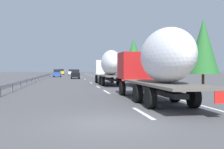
{
  "coord_description": "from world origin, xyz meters",
  "views": [
    {
      "loc": [
        -9.36,
        1.41,
        1.91
      ],
      "look_at": [
        20.64,
        -3.52,
        1.29
      ],
      "focal_mm": 43.54,
      "sensor_mm": 36.0,
      "label": 1
    }
  ],
  "objects": [
    {
      "name": "car_yellow_coupe",
      "position": [
        85.11,
        3.43,
        0.96
      ],
      "size": [
        4.53,
        1.73,
        1.92
      ],
      "color": "gold",
      "rests_on": "ground_plane"
    },
    {
      "name": "lane_stripe_5",
      "position": [
        53.9,
        -1.8,
        0.0
      ],
      "size": [
        3.2,
        0.2,
        0.01
      ],
      "primitive_type": "cube",
      "color": "white",
      "rests_on": "ground_plane"
    },
    {
      "name": "car_white_van",
      "position": [
        74.09,
        0.28,
        0.92
      ],
      "size": [
        4.21,
        1.86,
        1.8
      ],
      "color": "white",
      "rests_on": "ground_plane"
    },
    {
      "name": "guardrail_median",
      "position": [
        43.0,
        6.0,
        0.58
      ],
      "size": [
        94.0,
        0.1,
        0.76
      ],
      "color": "#9EA0A5",
      "rests_on": "ground_plane"
    },
    {
      "name": "car_blue_sedan",
      "position": [
        56.71,
        3.86,
        0.93
      ],
      "size": [
        4.3,
        1.77,
        1.83
      ],
      "color": "#28479E",
      "rests_on": "ground_plane"
    },
    {
      "name": "tree_1",
      "position": [
        13.77,
        -10.84,
        3.98
      ],
      "size": [
        2.83,
        2.83,
        6.52
      ],
      "color": "#472D19",
      "rests_on": "ground_plane"
    },
    {
      "name": "ground_plane",
      "position": [
        40.0,
        0.0,
        0.0
      ],
      "size": [
        260.0,
        260.0,
        0.0
      ],
      "primitive_type": "plane",
      "color": "#4C4C4F"
    },
    {
      "name": "tree_2",
      "position": [
        86.43,
        -13.47,
        3.26
      ],
      "size": [
        3.41,
        3.41,
        5.03
      ],
      "color": "#472D19",
      "rests_on": "ground_plane"
    },
    {
      "name": "lane_stripe_1",
      "position": [
        12.97,
        -1.8,
        0.0
      ],
      "size": [
        3.2,
        0.2,
        0.01
      ],
      "primitive_type": "cube",
      "color": "white",
      "rests_on": "ground_plane"
    },
    {
      "name": "road_sign",
      "position": [
        37.72,
        -6.7,
        2.36
      ],
      "size": [
        0.1,
        0.9,
        3.43
      ],
      "color": "gray",
      "rests_on": "ground_plane"
    },
    {
      "name": "truck_lead",
      "position": [
        23.31,
        -3.6,
        2.34
      ],
      "size": [
        12.55,
        2.55,
        4.11
      ],
      "color": "silver",
      "rests_on": "ground_plane"
    },
    {
      "name": "lane_stripe_0",
      "position": [
        2.0,
        -1.8,
        0.0
      ],
      "size": [
        3.2,
        0.2,
        0.01
      ],
      "primitive_type": "cube",
      "color": "white",
      "rests_on": "ground_plane"
    },
    {
      "name": "tree_0",
      "position": [
        39.23,
        -10.6,
        4.7
      ],
      "size": [
        3.9,
        3.9,
        7.47
      ],
      "color": "#472D19",
      "rests_on": "ground_plane"
    },
    {
      "name": "car_black_suv",
      "position": [
        44.74,
        -0.09,
        0.93
      ],
      "size": [
        4.71,
        1.72,
        1.83
      ],
      "color": "black",
      "rests_on": "ground_plane"
    },
    {
      "name": "truck_trailing",
      "position": [
        5.49,
        -3.6,
        2.29
      ],
      "size": [
        12.21,
        2.55,
        4.02
      ],
      "color": "#B21919",
      "rests_on": "ground_plane"
    },
    {
      "name": "lane_stripe_2",
      "position": [
        19.46,
        -1.8,
        0.0
      ],
      "size": [
        3.2,
        0.2,
        0.01
      ],
      "primitive_type": "cube",
      "color": "white",
      "rests_on": "ground_plane"
    },
    {
      "name": "lane_stripe_4",
      "position": [
        41.71,
        -1.8,
        0.0
      ],
      "size": [
        3.2,
        0.2,
        0.01
      ],
      "primitive_type": "cube",
      "color": "white",
      "rests_on": "ground_plane"
    },
    {
      "name": "edge_line_right",
      "position": [
        45.0,
        -5.5,
        0.0
      ],
      "size": [
        110.0,
        0.2,
        0.01
      ],
      "primitive_type": "cube",
      "color": "white",
      "rests_on": "ground_plane"
    },
    {
      "name": "lane_stripe_3",
      "position": [
        27.96,
        -1.8,
        0.0
      ],
      "size": [
        3.2,
        0.2,
        0.01
      ],
      "primitive_type": "cube",
      "color": "white",
      "rests_on": "ground_plane"
    }
  ]
}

